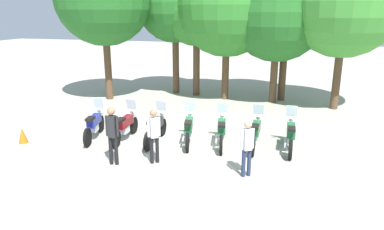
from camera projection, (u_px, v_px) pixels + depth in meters
name	position (u px, v px, depth m)	size (l,w,h in m)	color
ground_plane	(188.00, 144.00, 12.45)	(80.00, 80.00, 0.00)	#ADA899
motorcycle_0	(94.00, 125.00, 12.86)	(0.72, 2.16, 1.37)	black
motorcycle_1	(125.00, 126.00, 12.70)	(0.62, 2.19, 1.37)	black
motorcycle_2	(156.00, 128.00, 12.47)	(0.62, 2.19, 1.37)	black
motorcycle_3	(189.00, 129.00, 12.41)	(0.71, 2.16, 1.37)	black
motorcycle_4	(221.00, 131.00, 12.20)	(0.64, 2.18, 1.37)	black
motorcycle_5	(256.00, 133.00, 12.01)	(0.62, 2.19, 1.37)	black
motorcycle_6	(290.00, 135.00, 11.78)	(0.62, 2.19, 1.37)	black
person_0	(112.00, 131.00, 10.50)	(0.41, 0.25, 1.78)	black
person_1	(154.00, 132.00, 10.63)	(0.38, 0.31, 1.68)	black
person_2	(247.00, 144.00, 9.77)	(0.38, 0.30, 1.62)	#232D4C
tree_1	(175.00, 4.00, 18.86)	(4.12, 4.12, 6.88)	brown
tree_2	(197.00, 11.00, 18.42)	(3.63, 3.63, 6.27)	brown
tree_3	(227.00, 5.00, 17.52)	(5.01, 5.01, 7.20)	brown
tree_4	(278.00, 12.00, 16.94)	(4.70, 4.70, 6.73)	brown
tree_6	(345.00, 2.00, 15.59)	(4.84, 4.84, 7.22)	brown
traffic_cone	(23.00, 135.00, 12.47)	(0.32, 0.32, 0.55)	orange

